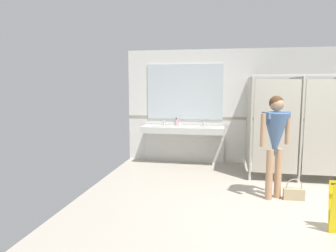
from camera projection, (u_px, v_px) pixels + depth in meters
name	position (u px, v px, depth m)	size (l,w,h in m)	color
ground_plane	(327.00, 219.00, 4.40)	(7.52, 6.19, 0.10)	#B2A899
wall_back	(292.00, 108.00, 7.00)	(7.52, 0.12, 2.62)	silver
wall_back_tile_band	(292.00, 119.00, 6.97)	(7.52, 0.01, 0.06)	#9E937F
vanity_counter	(183.00, 136.00, 7.28)	(1.87, 0.53, 0.98)	silver
mirror_panel	(185.00, 92.00, 7.33)	(1.77, 0.02, 1.27)	silver
bathroom_stalls	(321.00, 125.00, 6.05)	(2.71, 1.34, 2.00)	#B2AD9E
person_standing	(275.00, 134.00, 4.92)	(0.56, 0.56, 1.64)	tan
handbag	(294.00, 193.00, 4.98)	(0.32, 0.11, 0.34)	tan
soap_dispenser	(176.00, 122.00, 7.34)	(0.07, 0.07, 0.18)	#D899B2
paper_cup	(180.00, 125.00, 7.11)	(0.07, 0.07, 0.08)	white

